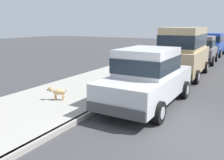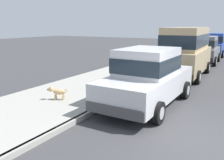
{
  "view_description": "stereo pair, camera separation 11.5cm",
  "coord_description": "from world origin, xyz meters",
  "px_view_note": "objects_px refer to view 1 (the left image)",
  "views": [
    {
      "loc": [
        0.81,
        -5.65,
        2.69
      ],
      "look_at": [
        -3.14,
        1.46,
        0.85
      ],
      "focal_mm": 39.86,
      "sensor_mm": 36.0,
      "label": 1
    },
    {
      "loc": [
        0.91,
        -5.6,
        2.69
      ],
      "look_at": [
        -3.14,
        1.46,
        0.85
      ],
      "focal_mm": 39.86,
      "sensor_mm": 36.0,
      "label": 2
    }
  ],
  "objects_px": {
    "car_silver_sedan": "(148,77)",
    "car_tan_van": "(184,50)",
    "dog_tan": "(57,92)",
    "car_blue_sedan": "(212,44)",
    "car_grey_hatchback": "(202,49)"
  },
  "relations": [
    {
      "from": "car_grey_hatchback",
      "to": "car_blue_sedan",
      "type": "xyz_separation_m",
      "value": [
        -0.04,
        5.08,
        0.01
      ]
    },
    {
      "from": "car_silver_sedan",
      "to": "dog_tan",
      "type": "height_order",
      "value": "car_silver_sedan"
    },
    {
      "from": "car_silver_sedan",
      "to": "car_tan_van",
      "type": "xyz_separation_m",
      "value": [
        -0.12,
        5.43,
        0.41
      ]
    },
    {
      "from": "car_grey_hatchback",
      "to": "car_blue_sedan",
      "type": "relative_size",
      "value": 0.82
    },
    {
      "from": "car_tan_van",
      "to": "dog_tan",
      "type": "height_order",
      "value": "car_tan_van"
    },
    {
      "from": "car_grey_hatchback",
      "to": "car_blue_sedan",
      "type": "height_order",
      "value": "car_blue_sedan"
    },
    {
      "from": "dog_tan",
      "to": "car_silver_sedan",
      "type": "bearing_deg",
      "value": 26.91
    },
    {
      "from": "car_tan_van",
      "to": "dog_tan",
      "type": "relative_size",
      "value": 7.08
    },
    {
      "from": "car_silver_sedan",
      "to": "car_tan_van",
      "type": "relative_size",
      "value": 0.94
    },
    {
      "from": "car_tan_van",
      "to": "dog_tan",
      "type": "distance_m",
      "value": 7.37
    },
    {
      "from": "car_tan_van",
      "to": "car_blue_sedan",
      "type": "relative_size",
      "value": 1.06
    },
    {
      "from": "car_grey_hatchback",
      "to": "dog_tan",
      "type": "height_order",
      "value": "car_grey_hatchback"
    },
    {
      "from": "car_silver_sedan",
      "to": "car_grey_hatchback",
      "type": "height_order",
      "value": "car_silver_sedan"
    },
    {
      "from": "car_grey_hatchback",
      "to": "dog_tan",
      "type": "distance_m",
      "value": 12.31
    },
    {
      "from": "car_tan_van",
      "to": "car_grey_hatchback",
      "type": "xyz_separation_m",
      "value": [
        0.04,
        5.19,
        -0.42
      ]
    }
  ]
}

